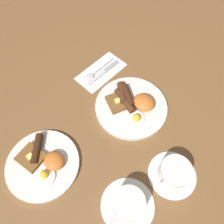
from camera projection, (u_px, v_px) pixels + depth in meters
name	position (u px, v px, depth m)	size (l,w,h in m)	color
ground_plane	(131.00, 108.00, 0.83)	(3.00, 3.00, 0.00)	brown
breakfast_plate_near	(131.00, 105.00, 0.82)	(0.27, 0.27, 0.05)	silver
breakfast_plate_far	(43.00, 163.00, 0.72)	(0.24, 0.24, 0.05)	silver
teacup_near	(174.00, 173.00, 0.68)	(0.16, 0.16, 0.07)	silver
teacup_far	(128.00, 204.00, 0.63)	(0.16, 0.16, 0.08)	silver
napkin	(101.00, 71.00, 0.92)	(0.11, 0.21, 0.01)	white
knife	(105.00, 71.00, 0.92)	(0.03, 0.17, 0.01)	silver
spoon	(92.00, 74.00, 0.90)	(0.04, 0.17, 0.01)	silver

